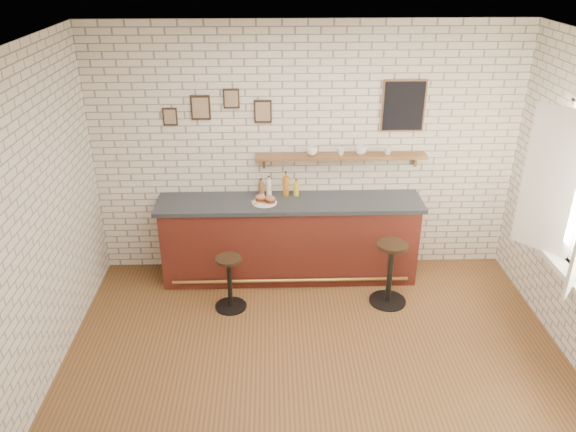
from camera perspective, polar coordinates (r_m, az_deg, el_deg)
name	(u,v)px	position (r m, az deg, el deg)	size (l,w,h in m)	color
ground	(317,367)	(5.66, 2.92, -15.09)	(5.00, 5.00, 0.00)	brown
bar_counter	(290,239)	(6.76, 0.17, -2.34)	(3.10, 0.65, 1.01)	#4E1B14
sandwich_plate	(265,203)	(6.49, -2.40, 1.37)	(0.28, 0.28, 0.01)	white
ciabatta_sandwich	(265,199)	(6.47, -2.31, 1.75)	(0.25, 0.18, 0.08)	#B07848
potato_chips	(263,202)	(6.48, -2.58, 1.43)	(0.26, 0.19, 0.00)	gold
bitters_bottle_brown	(261,189)	(6.64, -2.73, 2.78)	(0.07, 0.07, 0.22)	brown
bitters_bottle_white	(269,188)	(6.64, -1.94, 2.88)	(0.06, 0.06, 0.25)	white
bitters_bottle_amber	(286,186)	(6.63, -0.22, 3.08)	(0.07, 0.07, 0.30)	#B0661C
condiment_bottle_yellow	(296,189)	(6.65, 0.83, 2.80)	(0.06, 0.06, 0.21)	gold
bar_stool_left	(230,281)	(6.29, -5.96, -6.58)	(0.36, 0.36, 0.64)	black
bar_stool_right	(390,271)	(6.41, 10.33, -5.53)	(0.42, 0.42, 0.76)	black
wall_shelf	(341,156)	(6.59, 5.40, 6.04)	(2.00, 0.18, 0.18)	brown
shelf_cup_a	(312,151)	(6.54, 2.46, 6.63)	(0.13, 0.13, 0.10)	white
shelf_cup_b	(341,151)	(6.57, 5.39, 6.56)	(0.09, 0.09, 0.08)	white
shelf_cup_c	(361,150)	(6.60, 7.44, 6.63)	(0.13, 0.13, 0.10)	white
shelf_cup_d	(388,151)	(6.66, 10.11, 6.55)	(0.09, 0.09, 0.09)	white
back_wall_decor	(327,107)	(6.48, 3.98, 11.00)	(2.96, 0.02, 0.56)	black
window_sill	(565,268)	(6.04, 26.29, -4.74)	(0.20, 1.35, 0.06)	white
book_lower	(572,274)	(5.88, 26.93, -5.27)	(0.16, 0.21, 0.02)	tan
book_upper	(573,272)	(5.87, 26.96, -5.12)	(0.16, 0.21, 0.02)	tan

